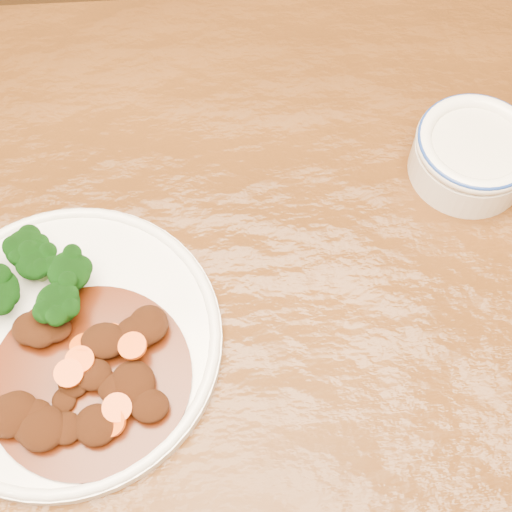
{
  "coord_description": "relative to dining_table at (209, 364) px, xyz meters",
  "views": [
    {
      "loc": [
        0.04,
        -0.25,
        1.37
      ],
      "look_at": [
        0.05,
        0.07,
        0.77
      ],
      "focal_mm": 50.0,
      "sensor_mm": 36.0,
      "label": 1
    }
  ],
  "objects": [
    {
      "name": "ground",
      "position": [
        0.0,
        0.0,
        -0.67
      ],
      "size": [
        4.0,
        4.0,
        0.0
      ],
      "primitive_type": "plane",
      "color": "#422510",
      "rests_on": "ground"
    },
    {
      "name": "dining_table",
      "position": [
        0.0,
        0.0,
        0.0
      ],
      "size": [
        1.53,
        0.95,
        0.75
      ],
      "rotation": [
        0.0,
        0.0,
        0.04
      ],
      "color": "#502A0E",
      "rests_on": "ground"
    },
    {
      "name": "dinner_plate",
      "position": [
        -0.13,
        -0.01,
        0.09
      ],
      "size": [
        0.29,
        0.29,
        0.02
      ],
      "rotation": [
        0.0,
        0.0,
        0.24
      ],
      "color": "white",
      "rests_on": "dining_table"
    },
    {
      "name": "broccoli_florets",
      "position": [
        -0.18,
        0.04,
        0.12
      ],
      "size": [
        0.15,
        0.11,
        0.05
      ],
      "color": "#79A354",
      "rests_on": "dinner_plate"
    },
    {
      "name": "mince_stew",
      "position": [
        -0.1,
        -0.05,
        0.1
      ],
      "size": [
        0.18,
        0.18,
        0.03
      ],
      "color": "#411507",
      "rests_on": "dinner_plate"
    },
    {
      "name": "dip_bowl",
      "position": [
        0.28,
        0.18,
        0.11
      ],
      "size": [
        0.12,
        0.12,
        0.06
      ],
      "rotation": [
        0.0,
        0.0,
        0.1
      ],
      "color": "white",
      "rests_on": "dining_table"
    }
  ]
}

